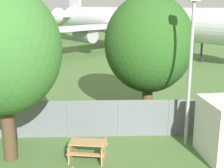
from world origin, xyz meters
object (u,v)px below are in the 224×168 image
tree_left_of_cabin (149,44)px  picnic_bench_open_grass (88,148)px  airplane (134,22)px  tree_behind_benches (2,50)px

tree_left_of_cabin → picnic_bench_open_grass: bearing=-123.8°
airplane → picnic_bench_open_grass: 33.57m
picnic_bench_open_grass → tree_left_of_cabin: size_ratio=0.25×
airplane → tree_left_of_cabin: 28.05m
airplane → tree_behind_benches: (-8.83, -32.90, 0.59)m
picnic_bench_open_grass → tree_behind_benches: size_ratio=0.24×
airplane → tree_left_of_cabin: (-2.16, -27.97, 0.21)m
airplane → picnic_bench_open_grass: size_ratio=20.88×
picnic_bench_open_grass → tree_behind_benches: (-3.35, 0.01, 4.29)m
airplane → tree_left_of_cabin: airplane is taller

